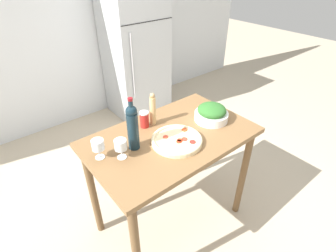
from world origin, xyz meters
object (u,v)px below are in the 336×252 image
(wine_glass_far, at_px, (98,146))
(homemade_pizza, at_px, (177,140))
(pepper_mill, at_px, (153,109))
(wine_glass_near, at_px, (121,146))
(salad_bowl, at_px, (212,113))
(wine_bottle, at_px, (133,126))
(salt_canister, at_px, (144,119))
(refrigerator, at_px, (135,49))

(wine_glass_far, bearing_deg, homemade_pizza, -21.16)
(wine_glass_far, relative_size, pepper_mill, 0.53)
(wine_glass_near, height_order, salad_bowl, wine_glass_near)
(wine_bottle, bearing_deg, salad_bowl, -7.42)
(wine_bottle, bearing_deg, salt_canister, 39.69)
(wine_bottle, xyz_separation_m, salt_canister, (0.19, 0.16, -0.11))
(pepper_mill, distance_m, salt_canister, 0.10)
(pepper_mill, relative_size, homemade_pizza, 0.73)
(refrigerator, distance_m, homemade_pizza, 2.12)
(wine_glass_near, distance_m, homemade_pizza, 0.39)
(salt_canister, bearing_deg, pepper_mill, -3.14)
(salad_bowl, bearing_deg, refrigerator, 74.24)
(wine_glass_near, bearing_deg, salad_bowl, -3.64)
(wine_glass_near, bearing_deg, pepper_mill, 26.55)
(homemade_pizza, bearing_deg, salad_bowl, 7.40)
(refrigerator, relative_size, wine_bottle, 5.00)
(refrigerator, xyz_separation_m, salad_bowl, (-0.53, -1.86, 0.07))
(refrigerator, distance_m, wine_glass_near, 2.22)
(wine_bottle, bearing_deg, wine_glass_near, -162.96)
(wine_glass_near, bearing_deg, homemade_pizza, -14.96)
(wine_glass_far, bearing_deg, wine_bottle, -12.74)
(salt_canister, bearing_deg, wine_bottle, -140.31)
(wine_bottle, distance_m, wine_glass_far, 0.24)
(refrigerator, xyz_separation_m, salt_canister, (-0.97, -1.62, 0.07))
(wine_bottle, height_order, wine_glass_far, wine_bottle)
(wine_glass_far, xyz_separation_m, homemade_pizza, (0.48, -0.18, -0.08))
(refrigerator, distance_m, pepper_mill, 1.86)
(wine_glass_near, xyz_separation_m, salad_bowl, (0.76, -0.05, -0.03))
(wine_bottle, xyz_separation_m, homemade_pizza, (0.25, -0.13, -0.15))
(refrigerator, xyz_separation_m, pepper_mill, (-0.90, -1.62, 0.13))
(wine_glass_near, relative_size, salt_canister, 1.08)
(refrigerator, height_order, salad_bowl, refrigerator)
(pepper_mill, height_order, salad_bowl, pepper_mill)
(refrigerator, bearing_deg, homemade_pizza, -115.54)
(wine_glass_near, height_order, homemade_pizza, wine_glass_near)
(salad_bowl, bearing_deg, wine_bottle, 172.58)
(salad_bowl, distance_m, homemade_pizza, 0.39)
(wine_glass_far, distance_m, homemade_pizza, 0.52)
(wine_glass_near, bearing_deg, refrigerator, 54.73)
(wine_bottle, distance_m, salad_bowl, 0.66)
(wine_glass_near, xyz_separation_m, salt_canister, (0.31, 0.20, -0.03))
(wine_bottle, distance_m, wine_glass_near, 0.14)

